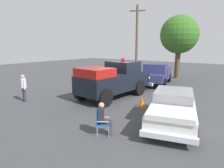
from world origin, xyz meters
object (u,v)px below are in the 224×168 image
Objects in this scene: traffic_cone at (142,102)px; classic_hot_rod at (173,108)px; lawn_chair_spare at (107,78)px; oak_tree_right at (179,35)px; vintage_fire_truck at (114,79)px; parked_pickup at (157,73)px; spectator_seated at (104,117)px; spectator_standing at (23,86)px; lawn_chair_near_truck at (100,120)px; utility_pole at (137,40)px.

classic_hot_rod is at bearing 57.50° from traffic_cone.
lawn_chair_spare reaches higher than traffic_cone.
vintage_fire_truck is at bearing -4.45° from oak_tree_right.
parked_pickup reaches higher than spectator_seated.
parked_pickup is at bearing 175.06° from vintage_fire_truck.
parked_pickup is (-5.79, 0.50, -0.21)m from vintage_fire_truck.
spectator_standing reaches higher than classic_hot_rod.
spectator_seated is (-0.08, 0.11, 0.11)m from lawn_chair_near_truck.
spectator_standing is at bearing -2.10° from utility_pole.
vintage_fire_truck is at bearing 20.77° from utility_pole.
parked_pickup is 10.87m from spectator_standing.
vintage_fire_truck reaches higher than lawn_chair_spare.
traffic_cone is (6.68, 2.04, -0.68)m from parked_pickup.
lawn_chair_near_truck is 0.16× the size of oak_tree_right.
spectator_standing is 13.39m from utility_pole.
classic_hot_rod is 4.61× the size of lawn_chair_spare.
classic_hot_rod is at bearing 144.09° from lawn_chair_near_truck.
lawn_chair_spare is 9.11m from oak_tree_right.
parked_pickup is 5.68m from oak_tree_right.
classic_hot_rod reaches higher than traffic_cone.
spectator_standing is (9.97, -4.34, -0.02)m from parked_pickup.
classic_hot_rod is 2.66m from traffic_cone.
spectator_standing reaches higher than lawn_chair_near_truck.
utility_pole is (-11.16, -8.12, 3.23)m from classic_hot_rod.
spectator_seated reaches higher than traffic_cone.
vintage_fire_truck reaches higher than traffic_cone.
traffic_cone is at bearing 55.07° from lawn_chair_spare.
oak_tree_right is (-7.40, 3.63, 3.88)m from lawn_chair_spare.
traffic_cone is at bearing -173.70° from spectator_seated.
oak_tree_right reaches higher than spectator_seated.
vintage_fire_truck is 5.98× the size of lawn_chair_spare.
utility_pole is at bearing -155.64° from lawn_chair_near_truck.
classic_hot_rod is at bearing 27.76° from parked_pickup.
lawn_chair_near_truck is at bearing -54.75° from spectator_seated.
lawn_chair_spare is at bearing -26.17° from oak_tree_right.
oak_tree_right is at bearing 153.83° from lawn_chair_spare.
traffic_cone is (9.75, 5.91, -3.67)m from utility_pole.
vintage_fire_truck reaches higher than spectator_seated.
traffic_cone is at bearing -122.50° from classic_hot_rod.
traffic_cone is (0.89, 2.54, -0.89)m from vintage_fire_truck.
spectator_standing is 2.64× the size of traffic_cone.
parked_pickup reaches higher than traffic_cone.
spectator_seated is at bearing 24.86° from utility_pole.
utility_pole reaches higher than oak_tree_right.
lawn_chair_near_truck is at bearing 24.36° from utility_pole.
oak_tree_right is (-15.17, -2.07, 3.88)m from lawn_chair_near_truck.
oak_tree_right is at bearing 175.55° from vintage_fire_truck.
spectator_standing reaches higher than lawn_chair_spare.
vintage_fire_truck is at bearing -115.77° from classic_hot_rod.
utility_pole is at bearing -71.36° from oak_tree_right.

